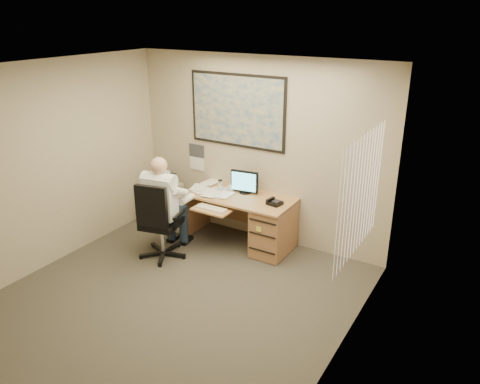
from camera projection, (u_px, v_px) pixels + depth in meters
The scene contains 8 objects.
room_shell at pixel (156, 201), 4.99m from camera, with size 4.00×4.50×2.70m.
desk at pixel (260, 220), 6.72m from camera, with size 1.60×0.97×1.08m.
world_map at pixel (237, 111), 6.73m from camera, with size 1.56×0.03×1.06m, color #1E4C93.
wall_calendar at pixel (197, 157), 7.39m from camera, with size 0.28×0.01×0.42m, color white.
window_blinds at pixel (362, 195), 4.61m from camera, with size 0.06×1.40×1.30m, color silver, non-canonical shape.
filing_cabinet at pixel (163, 199), 7.63m from camera, with size 0.50×0.58×0.86m.
office_chair at pixel (159, 235), 6.49m from camera, with size 0.81×0.81×1.14m.
person at pixel (162, 208), 6.41m from camera, with size 0.60×0.86×1.44m, color white, non-canonical shape.
Camera 1 is at (3.14, -3.49, 3.26)m, focal length 35.00 mm.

